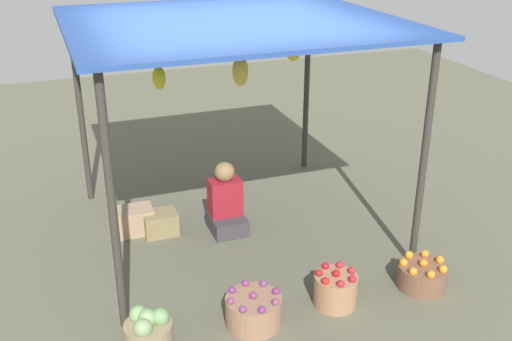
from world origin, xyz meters
name	(u,v)px	position (x,y,z in m)	size (l,w,h in m)	color
ground_plane	(235,227)	(0.00, 0.00, 0.00)	(14.00, 14.00, 0.00)	#5F5E4A
market_stall_structure	(233,35)	(0.01, 0.00, 2.09)	(3.10, 2.87, 2.24)	#38332D
vendor_person	(226,205)	(-0.10, -0.01, 0.30)	(0.36, 0.44, 0.78)	#3C393D
basket_cabbages	(148,330)	(-1.26, -1.61, 0.15)	(0.39, 0.39, 0.35)	#95805F
basket_purple_onions	(254,310)	(-0.38, -1.63, 0.13)	(0.47, 0.47, 0.31)	#986F52
basket_red_apples	(335,289)	(0.39, -1.61, 0.15)	(0.38, 0.38, 0.35)	#A67653
basket_oranges	(422,275)	(1.26, -1.65, 0.12)	(0.45, 0.45, 0.29)	brown
wooden_crate_near_vendor	(160,223)	(-0.79, 0.15, 0.12)	(0.35, 0.28, 0.25)	olive
wooden_crate_stacked_rear	(135,220)	(-1.04, 0.28, 0.14)	(0.38, 0.30, 0.28)	tan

